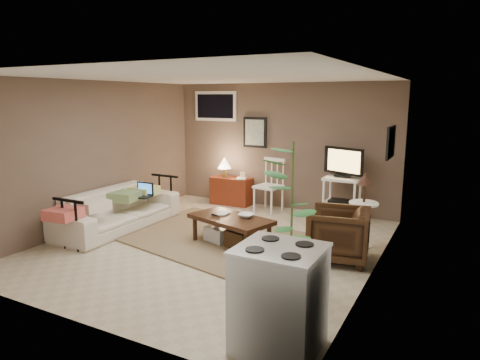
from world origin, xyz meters
The scene contains 20 objects.
floor centered at (0.00, 0.00, 0.00)m, with size 5.00×5.00×0.00m, color #C1B293.
art_back centered at (-0.55, 2.48, 1.45)m, with size 0.50×0.03×0.60m, color black.
art_right centered at (2.23, 1.05, 1.52)m, with size 0.03×0.60×0.45m, color black.
window centered at (-1.45, 2.48, 1.95)m, with size 0.96×0.03×0.60m, color white.
rug centered at (-0.33, 0.30, 0.01)m, with size 2.64×2.12×0.03m, color olive.
coffee_table centered at (0.24, 0.07, 0.26)m, with size 1.33×0.93×0.46m.
sofa centered at (-1.80, -0.06, 0.43)m, with size 2.21×0.64×0.86m, color beige.
sofa_pillows centered at (-1.75, -0.31, 0.53)m, with size 0.42×2.10×0.15m, color #F1DEC7, non-canonical shape.
sofa_end_rails centered at (-1.67, -0.06, 0.37)m, with size 0.59×2.20×0.74m, color black, non-canonical shape.
laptop centered at (-1.59, 0.32, 0.56)m, with size 0.34×0.25×0.23m.
red_console centered at (-0.97, 2.24, 0.33)m, with size 0.82×0.36×0.95m.
spindle_chair centered at (-0.08, 2.13, 0.47)m, with size 0.51×0.51×1.00m.
tv_stand centered at (1.31, 2.12, 0.68)m, with size 0.74×0.50×1.29m.
side_table centered at (1.93, 0.93, 0.68)m, with size 0.41×0.41×1.10m.
armchair centered at (1.76, 0.26, 0.39)m, with size 0.75×0.71×0.78m, color black.
potted_plant centered at (1.55, -0.93, 0.91)m, with size 0.43×0.43×1.70m.
stove centered at (1.86, -1.99, 0.46)m, with size 0.70×0.65×0.92m.
bowl centered at (0.44, 0.16, 0.54)m, with size 0.22×0.05×0.22m, color #311B0D.
book_table centered at (-0.01, 0.17, 0.54)m, with size 0.15×0.02×0.20m, color #311B0D.
book_console centered at (-0.79, 2.15, 0.67)m, with size 0.19×0.02×0.25m, color #311B0D.
Camera 1 is at (3.14, -5.11, 2.12)m, focal length 32.00 mm.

